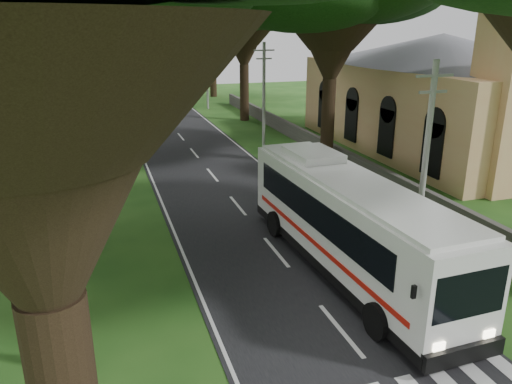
# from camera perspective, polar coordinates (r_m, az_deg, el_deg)

# --- Properties ---
(ground) EXTENTS (140.00, 140.00, 0.00)m
(ground) POSITION_cam_1_polar(r_m,az_deg,el_deg) (15.25, 13.23, -19.21)
(ground) COLOR #184012
(ground) RESTS_ON ground
(road) EXTENTS (8.00, 120.00, 0.04)m
(road) POSITION_cam_1_polar(r_m,az_deg,el_deg) (36.92, -6.76, 4.05)
(road) COLOR black
(road) RESTS_ON ground
(property_wall) EXTENTS (0.35, 50.00, 1.20)m
(property_wall) POSITION_cam_1_polar(r_m,az_deg,el_deg) (38.53, 6.80, 5.57)
(property_wall) COLOR #383533
(property_wall) RESTS_ON ground
(church) EXTENTS (14.00, 24.00, 11.60)m
(church) POSITION_cam_1_polar(r_m,az_deg,el_deg) (40.30, 20.33, 11.36)
(church) COLOR #E1A46E
(church) RESTS_ON ground
(pole_near) EXTENTS (1.60, 0.24, 8.00)m
(pole_near) POSITION_cam_1_polar(r_m,az_deg,el_deg) (20.83, 18.80, 3.60)
(pole_near) COLOR gray
(pole_near) RESTS_ON ground
(pole_mid) EXTENTS (1.60, 0.24, 8.00)m
(pole_mid) POSITION_cam_1_polar(r_m,az_deg,el_deg) (38.45, 0.91, 11.10)
(pole_mid) COLOR gray
(pole_mid) RESTS_ON ground
(pole_far) EXTENTS (1.60, 0.24, 8.00)m
(pole_far) POSITION_cam_1_polar(r_m,az_deg,el_deg) (57.65, -5.64, 13.54)
(pole_far) COLOR gray
(pole_far) RESTS_ON ground
(tree_r_midb) EXTENTS (13.05, 13.05, 13.94)m
(tree_r_midb) POSITION_cam_1_polar(r_m,az_deg,el_deg) (50.20, -1.42, 20.67)
(tree_r_midb) COLOR black
(tree_r_midb) RESTS_ON ground
(tree_r_far) EXTENTS (13.95, 13.95, 14.45)m
(tree_r_far) POSITION_cam_1_polar(r_m,az_deg,el_deg) (67.87, -5.14, 20.37)
(tree_r_far) COLOR black
(tree_r_far) RESTS_ON ground
(coach_bus) EXTENTS (3.40, 12.96, 3.80)m
(coach_bus) POSITION_cam_1_polar(r_m,az_deg,el_deg) (19.48, 10.40, -3.34)
(coach_bus) COLOR white
(coach_bus) RESTS_ON ground
(distant_car_a) EXTENTS (1.78, 3.68, 1.21)m
(distant_car_a) POSITION_cam_1_polar(r_m,az_deg,el_deg) (54.27, -12.65, 9.09)
(distant_car_a) COLOR silver
(distant_car_a) RESTS_ON road
(distant_car_b) EXTENTS (1.67, 4.12, 1.33)m
(distant_car_b) POSITION_cam_1_polar(r_m,az_deg,el_deg) (65.43, -13.29, 10.67)
(distant_car_b) COLOR navy
(distant_car_b) RESTS_ON road
(distant_car_c) EXTENTS (1.96, 4.69, 1.35)m
(distant_car_c) POSITION_cam_1_polar(r_m,az_deg,el_deg) (70.92, -11.04, 11.41)
(distant_car_c) COLOR maroon
(distant_car_c) RESTS_ON road
(pedestrian) EXTENTS (0.61, 0.74, 1.76)m
(pedestrian) POSITION_cam_1_polar(r_m,az_deg,el_deg) (15.27, -21.56, -15.99)
(pedestrian) COLOR black
(pedestrian) RESTS_ON ground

